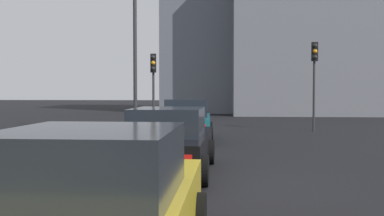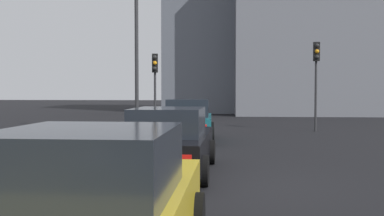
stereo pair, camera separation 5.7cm
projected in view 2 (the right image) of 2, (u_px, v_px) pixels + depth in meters
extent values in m
cube|color=black|center=(243.00, 189.00, 9.11)|extent=(160.00, 160.00, 0.20)
cube|color=#19606B|center=(188.00, 125.00, 17.12)|extent=(4.32, 1.93, 0.70)
cube|color=#1E232B|center=(188.00, 108.00, 16.88)|extent=(1.97, 1.64, 0.66)
cylinder|color=black|center=(211.00, 129.00, 18.41)|extent=(0.65, 0.24, 0.64)
cylinder|color=black|center=(169.00, 129.00, 18.49)|extent=(0.65, 0.24, 0.64)
cylinder|color=black|center=(211.00, 136.00, 15.77)|extent=(0.65, 0.24, 0.64)
cylinder|color=black|center=(162.00, 136.00, 15.85)|extent=(0.65, 0.24, 0.64)
cube|color=red|center=(204.00, 126.00, 14.94)|extent=(0.04, 0.20, 0.11)
cube|color=red|center=(167.00, 126.00, 15.00)|extent=(0.04, 0.20, 0.11)
cube|color=black|center=(170.00, 148.00, 10.32)|extent=(4.46, 1.86, 0.67)
cube|color=#1E232B|center=(168.00, 121.00, 10.08)|extent=(2.02, 1.60, 0.62)
cylinder|color=black|center=(211.00, 152.00, 11.61)|extent=(0.64, 0.23, 0.64)
cylinder|color=black|center=(145.00, 151.00, 11.79)|extent=(0.64, 0.23, 0.64)
cylinder|color=black|center=(203.00, 171.00, 8.88)|extent=(0.64, 0.23, 0.64)
cylinder|color=black|center=(118.00, 169.00, 9.06)|extent=(0.64, 0.23, 0.64)
cube|color=red|center=(186.00, 158.00, 8.04)|extent=(0.03, 0.20, 0.11)
cube|color=red|center=(118.00, 157.00, 8.16)|extent=(0.03, 0.20, 0.11)
cube|color=#1E232B|center=(88.00, 162.00, 4.19)|extent=(1.87, 1.62, 0.64)
cylinder|color=black|center=(58.00, 214.00, 5.78)|extent=(0.64, 0.23, 0.64)
cylinder|color=#2D2D30|center=(155.00, 102.00, 21.16)|extent=(0.11, 0.11, 2.83)
cube|color=black|center=(155.00, 63.00, 21.03)|extent=(0.24, 0.30, 0.90)
sphere|color=black|center=(155.00, 57.00, 20.91)|extent=(0.20, 0.20, 0.20)
sphere|color=orange|center=(155.00, 63.00, 20.92)|extent=(0.20, 0.20, 0.20)
sphere|color=black|center=(155.00, 69.00, 20.93)|extent=(0.20, 0.20, 0.20)
cylinder|color=#2D2D30|center=(316.00, 96.00, 20.92)|extent=(0.11, 0.11, 3.36)
cube|color=black|center=(317.00, 52.00, 20.77)|extent=(0.21, 0.29, 0.90)
sphere|color=black|center=(317.00, 46.00, 20.65)|extent=(0.20, 0.20, 0.20)
sphere|color=orange|center=(317.00, 51.00, 20.66)|extent=(0.20, 0.20, 0.20)
sphere|color=black|center=(317.00, 57.00, 20.67)|extent=(0.20, 0.20, 0.20)
cylinder|color=#2D2D30|center=(137.00, 41.00, 18.78)|extent=(0.16, 0.16, 8.20)
cube|color=gray|center=(375.00, 69.00, 42.35)|extent=(8.77, 10.60, 8.16)
cube|color=slate|center=(299.00, 37.00, 38.84)|extent=(13.70, 11.37, 13.51)
cube|color=slate|center=(210.00, 24.00, 41.79)|extent=(10.68, 7.80, 16.64)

